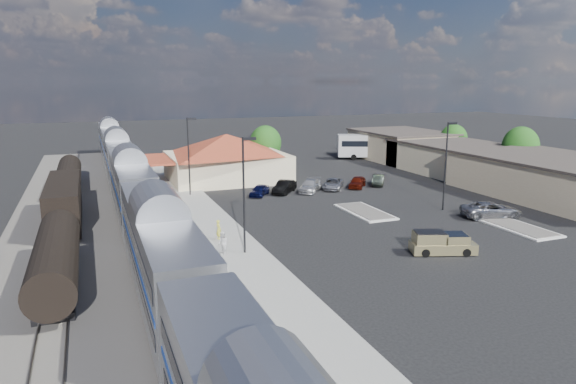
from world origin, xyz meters
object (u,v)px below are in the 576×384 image
object	(u,v)px
station_depot	(226,157)
pickup_truck	(443,243)
suv	(491,210)
coach_bus	(376,145)

from	to	relation	value
station_depot	pickup_truck	size ratio (longest dim) A/B	3.54
pickup_truck	suv	distance (m)	13.17
pickup_truck	suv	size ratio (longest dim) A/B	0.91
station_depot	suv	size ratio (longest dim) A/B	3.21
station_depot	suv	world-z (taller)	station_depot
pickup_truck	coach_bus	size ratio (longest dim) A/B	0.40
pickup_truck	station_depot	bearing A→B (deg)	31.97
station_depot	suv	bearing A→B (deg)	-56.08
suv	coach_bus	world-z (taller)	coach_bus
station_depot	pickup_truck	distance (m)	36.17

